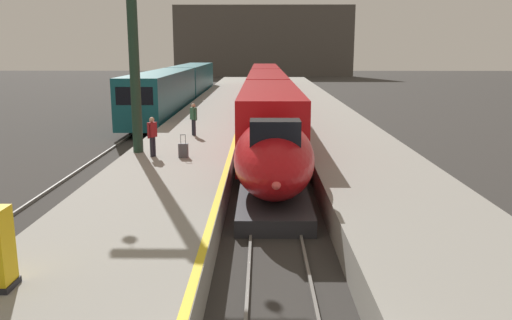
% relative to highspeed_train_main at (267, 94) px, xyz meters
% --- Properties ---
extents(platform_left, '(4.80, 110.00, 1.05)m').
position_rel_highspeed_train_main_xyz_m(platform_left, '(-4.05, -11.56, -1.43)').
color(platform_left, gray).
rests_on(platform_left, ground).
extents(platform_right, '(4.80, 110.00, 1.05)m').
position_rel_highspeed_train_main_xyz_m(platform_right, '(4.05, -11.56, -1.43)').
color(platform_right, gray).
rests_on(platform_right, ground).
extents(platform_left_safety_stripe, '(0.20, 107.80, 0.01)m').
position_rel_highspeed_train_main_xyz_m(platform_left_safety_stripe, '(-1.77, -11.56, -0.90)').
color(platform_left_safety_stripe, yellow).
rests_on(platform_left_safety_stripe, platform_left).
extents(rail_main_left, '(0.08, 110.00, 0.12)m').
position_rel_highspeed_train_main_xyz_m(rail_main_left, '(-0.75, -8.81, -1.90)').
color(rail_main_left, slate).
rests_on(rail_main_left, ground).
extents(rail_main_right, '(0.08, 110.00, 0.12)m').
position_rel_highspeed_train_main_xyz_m(rail_main_right, '(0.75, -8.81, -1.90)').
color(rail_main_right, slate).
rests_on(rail_main_right, ground).
extents(rail_secondary_left, '(0.08, 110.00, 0.12)m').
position_rel_highspeed_train_main_xyz_m(rail_secondary_left, '(-8.85, -8.81, -1.90)').
color(rail_secondary_left, slate).
rests_on(rail_secondary_left, ground).
extents(rail_secondary_right, '(0.08, 110.00, 0.12)m').
position_rel_highspeed_train_main_xyz_m(rail_secondary_right, '(-7.35, -8.81, -1.90)').
color(rail_secondary_right, slate).
rests_on(rail_secondary_right, ground).
extents(highspeed_train_main, '(2.92, 56.51, 3.60)m').
position_rel_highspeed_train_main_xyz_m(highspeed_train_main, '(0.00, 0.00, 0.00)').
color(highspeed_train_main, '#B20F14').
rests_on(highspeed_train_main, ground).
extents(regional_train_adjacent, '(2.85, 36.60, 3.80)m').
position_rel_highspeed_train_main_xyz_m(regional_train_adjacent, '(-8.10, 7.56, 0.17)').
color(regional_train_adjacent, '#145660').
rests_on(regional_train_adjacent, ground).
extents(station_column_mid, '(4.00, 0.68, 9.87)m').
position_rel_highspeed_train_main_xyz_m(station_column_mid, '(-5.90, -19.39, 4.98)').
color(station_column_mid, '#1E3828').
rests_on(station_column_mid, platform_left).
extents(passenger_near_edge, '(0.38, 0.51, 1.69)m').
position_rel_highspeed_train_main_xyz_m(passenger_near_edge, '(-5.04, -20.39, 0.08)').
color(passenger_near_edge, '#23232D').
rests_on(passenger_near_edge, platform_left).
extents(passenger_mid_platform, '(0.41, 0.47, 1.69)m').
position_rel_highspeed_train_main_xyz_m(passenger_mid_platform, '(-4.01, -14.80, 0.08)').
color(passenger_mid_platform, '#23232D').
rests_on(passenger_mid_platform, platform_left).
extents(rolling_suitcase, '(0.40, 0.22, 0.98)m').
position_rel_highspeed_train_main_xyz_m(rolling_suitcase, '(-3.72, -20.57, -0.60)').
color(rolling_suitcase, '#4C4C51').
rests_on(rolling_suitcase, platform_left).
extents(terminus_back_wall, '(36.00, 2.00, 14.00)m').
position_rel_highspeed_train_main_xyz_m(terminus_back_wall, '(0.00, 65.69, 5.04)').
color(terminus_back_wall, '#4C4742').
rests_on(terminus_back_wall, ground).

